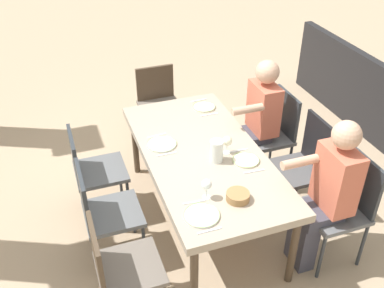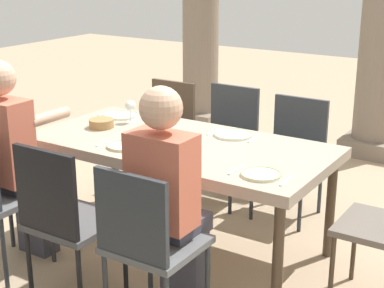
{
  "view_description": "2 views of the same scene",
  "coord_description": "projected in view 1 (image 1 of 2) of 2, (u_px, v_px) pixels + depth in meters",
  "views": [
    {
      "loc": [
        -2.82,
        1.09,
        2.86
      ],
      "look_at": [
        0.11,
        0.06,
        0.77
      ],
      "focal_mm": 41.64,
      "sensor_mm": 36.0,
      "label": 1
    },
    {
      "loc": [
        2.03,
        -3.03,
        1.89
      ],
      "look_at": [
        0.13,
        -0.07,
        0.76
      ],
      "focal_mm": 56.03,
      "sensor_mm": 36.0,
      "label": 2
    }
  ],
  "objects": [
    {
      "name": "chair_mid_north",
      "position": [
        102.0,
        209.0,
        3.44
      ],
      "size": [
        0.44,
        0.44,
        0.89
      ],
      "color": "#5B5E61",
      "rests_on": "ground"
    },
    {
      "name": "chair_head_east",
      "position": [
        159.0,
        101.0,
        4.89
      ],
      "size": [
        0.44,
        0.44,
        0.87
      ],
      "color": "#6A6158",
      "rests_on": "ground"
    },
    {
      "name": "chair_west_south",
      "position": [
        344.0,
        202.0,
        3.46
      ],
      "size": [
        0.44,
        0.44,
        0.94
      ],
      "color": "#5B5E61",
      "rests_on": "ground"
    },
    {
      "name": "plate_1",
      "position": [
        246.0,
        160.0,
        3.59
      ],
      "size": [
        0.22,
        0.22,
        0.02
      ],
      "color": "silver",
      "rests_on": "dining_table"
    },
    {
      "name": "fork_1",
      "position": [
        254.0,
        171.0,
        3.48
      ],
      "size": [
        0.03,
        0.17,
        0.01
      ],
      "primitive_type": "cube",
      "rotation": [
        0.0,
        0.0,
        -0.07
      ],
      "color": "silver",
      "rests_on": "dining_table"
    },
    {
      "name": "wine_glass_1",
      "position": [
        227.0,
        141.0,
        3.63
      ],
      "size": [
        0.08,
        0.08,
        0.16
      ],
      "color": "white",
      "rests_on": "dining_table"
    },
    {
      "name": "chair_east_north",
      "position": [
        91.0,
        168.0,
        3.88
      ],
      "size": [
        0.44,
        0.44,
        0.87
      ],
      "color": "#5B5E61",
      "rests_on": "ground"
    },
    {
      "name": "chair_west_north",
      "position": [
        118.0,
        266.0,
        2.99
      ],
      "size": [
        0.44,
        0.44,
        0.86
      ],
      "color": "#6A6158",
      "rests_on": "ground"
    },
    {
      "name": "water_pitcher",
      "position": [
        216.0,
        152.0,
        3.56
      ],
      "size": [
        0.11,
        0.11,
        0.19
      ],
      "color": "white",
      "rests_on": "dining_table"
    },
    {
      "name": "chair_mid_south",
      "position": [
        304.0,
        162.0,
        3.93
      ],
      "size": [
        0.44,
        0.44,
        0.93
      ],
      "color": "#4F4F50",
      "rests_on": "ground"
    },
    {
      "name": "plate_2",
      "position": [
        162.0,
        144.0,
        3.78
      ],
      "size": [
        0.26,
        0.26,
        0.02
      ],
      "color": "white",
      "rests_on": "dining_table"
    },
    {
      "name": "ground_plane",
      "position": [
        202.0,
        218.0,
        4.1
      ],
      "size": [
        16.0,
        16.0,
        0.0
      ],
      "primitive_type": "plane",
      "color": "tan"
    },
    {
      "name": "dining_table",
      "position": [
        203.0,
        158.0,
        3.73
      ],
      "size": [
        1.93,
        0.95,
        0.73
      ],
      "color": "tan",
      "rests_on": "ground"
    },
    {
      "name": "wine_glass_0",
      "position": [
        207.0,
        185.0,
        3.16
      ],
      "size": [
        0.08,
        0.08,
        0.16
      ],
      "color": "white",
      "rests_on": "dining_table"
    },
    {
      "name": "fork_3",
      "position": [
        210.0,
        115.0,
        4.21
      ],
      "size": [
        0.02,
        0.17,
        0.01
      ],
      "primitive_type": "cube",
      "rotation": [
        0.0,
        0.0,
        -0.03
      ],
      "color": "silver",
      "rests_on": "dining_table"
    },
    {
      "name": "chair_east_south",
      "position": [
        274.0,
        130.0,
        4.37
      ],
      "size": [
        0.44,
        0.44,
        0.91
      ],
      "color": "#5B5E61",
      "rests_on": "ground"
    },
    {
      "name": "spoon_2",
      "position": [
        157.0,
        135.0,
        3.9
      ],
      "size": [
        0.03,
        0.17,
        0.01
      ],
      "primitive_type": "cube",
      "rotation": [
        0.0,
        0.0,
        0.08
      ],
      "color": "silver",
      "rests_on": "dining_table"
    },
    {
      "name": "spoon_3",
      "position": [
        199.0,
        100.0,
        4.44
      ],
      "size": [
        0.02,
        0.17,
        0.01
      ],
      "primitive_type": "cube",
      "rotation": [
        0.0,
        0.0,
        0.05
      ],
      "color": "silver",
      "rests_on": "dining_table"
    },
    {
      "name": "diner_man_white",
      "position": [
        326.0,
        192.0,
        3.33
      ],
      "size": [
        0.35,
        0.49,
        1.3
      ],
      "color": "#3F3F4C",
      "rests_on": "ground"
    },
    {
      "name": "spoon_0",
      "position": [
        194.0,
        202.0,
        3.18
      ],
      "size": [
        0.03,
        0.17,
        0.01
      ],
      "primitive_type": "cube",
      "rotation": [
        0.0,
        0.0,
        -0.08
      ],
      "color": "silver",
      "rests_on": "dining_table"
    },
    {
      "name": "spoon_1",
      "position": [
        238.0,
        151.0,
        3.71
      ],
      "size": [
        0.02,
        0.17,
        0.01
      ],
      "primitive_type": "cube",
      "rotation": [
        0.0,
        0.0,
        -0.02
      ],
      "color": "silver",
      "rests_on": "dining_table"
    },
    {
      "name": "diner_woman_green",
      "position": [
        257.0,
        119.0,
        4.22
      ],
      "size": [
        0.35,
        0.5,
        1.28
      ],
      "color": "#3F3F4C",
      "rests_on": "ground"
    },
    {
      "name": "plate_0",
      "position": [
        202.0,
        215.0,
        3.06
      ],
      "size": [
        0.26,
        0.26,
        0.02
      ],
      "color": "white",
      "rests_on": "dining_table"
    },
    {
      "name": "bread_basket",
      "position": [
        238.0,
        196.0,
        3.19
      ],
      "size": [
        0.17,
        0.17,
        0.06
      ],
      "primitive_type": "cylinder",
      "color": "#9E7547",
      "rests_on": "dining_table"
    },
    {
      "name": "plate_3",
      "position": [
        204.0,
        107.0,
        4.32
      ],
      "size": [
        0.22,
        0.22,
        0.02
      ],
      "color": "silver",
      "rests_on": "dining_table"
    },
    {
      "name": "fork_2",
      "position": [
        167.0,
        154.0,
        3.67
      ],
      "size": [
        0.02,
        0.17,
        0.01
      ],
      "primitive_type": "cube",
      "rotation": [
        0.0,
        0.0,
        0.0
      ],
      "color": "silver",
      "rests_on": "dining_table"
    },
    {
      "name": "fork_0",
      "position": [
        209.0,
        231.0,
        2.94
      ],
      "size": [
        0.02,
        0.17,
        0.01
      ],
      "primitive_type": "cube",
      "rotation": [
        0.0,
        0.0,
        -0.01
      ],
      "color": "silver",
      "rests_on": "dining_table"
    }
  ]
}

